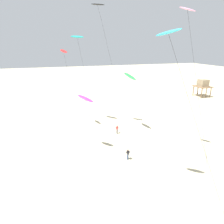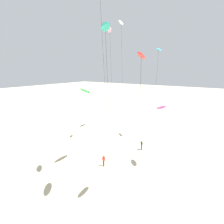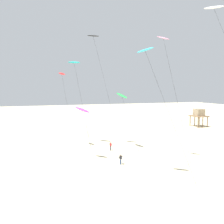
{
  "view_description": "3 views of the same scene",
  "coord_description": "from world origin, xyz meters",
  "px_view_note": "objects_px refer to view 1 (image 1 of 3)",
  "views": [
    {
      "loc": [
        30.04,
        -2.61,
        15.92
      ],
      "look_at": [
        0.78,
        6.6,
        5.32
      ],
      "focal_mm": 30.86,
      "sensor_mm": 36.0,
      "label": 1
    },
    {
      "loc": [
        -25.89,
        -10.09,
        14.13
      ],
      "look_at": [
        3.5,
        10.48,
        6.83
      ],
      "focal_mm": 36.7,
      "sensor_mm": 36.0,
      "label": 2
    },
    {
      "loc": [
        42.74,
        -6.99,
        12.25
      ],
      "look_at": [
        3.81,
        6.75,
        8.13
      ],
      "focal_mm": 39.24,
      "sensor_mm": 36.0,
      "label": 3
    }
  ],
  "objects_px": {
    "kite_black": "(98,7)",
    "kite_flyer_middle": "(117,129)",
    "kite_pink": "(188,13)",
    "kite_flyer_nearest": "(128,154)",
    "stilt_house": "(203,84)",
    "kite_cyan": "(169,35)",
    "kite_red": "(64,52)",
    "kite_teal": "(77,37)",
    "kite_green": "(130,77)",
    "kite_magenta": "(85,99)"
  },
  "relations": [
    {
      "from": "kite_black",
      "to": "kite_flyer_middle",
      "type": "distance_m",
      "value": 21.63
    },
    {
      "from": "kite_black",
      "to": "kite_flyer_middle",
      "type": "bearing_deg",
      "value": 33.28
    },
    {
      "from": "kite_green",
      "to": "stilt_house",
      "type": "height_order",
      "value": "kite_green"
    },
    {
      "from": "kite_cyan",
      "to": "stilt_house",
      "type": "xyz_separation_m",
      "value": [
        -34.49,
        36.6,
        -12.73
      ]
    },
    {
      "from": "kite_flyer_middle",
      "to": "kite_cyan",
      "type": "bearing_deg",
      "value": -2.65
    },
    {
      "from": "kite_red",
      "to": "kite_flyer_middle",
      "type": "relative_size",
      "value": 9.26
    },
    {
      "from": "kite_magenta",
      "to": "kite_flyer_nearest",
      "type": "xyz_separation_m",
      "value": [
        4.55,
        5.12,
        -7.64
      ]
    },
    {
      "from": "kite_red",
      "to": "kite_teal",
      "type": "bearing_deg",
      "value": 121.2
    },
    {
      "from": "kite_red",
      "to": "stilt_house",
      "type": "distance_m",
      "value": 47.49
    },
    {
      "from": "kite_magenta",
      "to": "kite_flyer_nearest",
      "type": "relative_size",
      "value": 5.47
    },
    {
      "from": "kite_black",
      "to": "kite_flyer_nearest",
      "type": "bearing_deg",
      "value": 4.33
    },
    {
      "from": "kite_magenta",
      "to": "kite_flyer_middle",
      "type": "bearing_deg",
      "value": 123.68
    },
    {
      "from": "stilt_house",
      "to": "kite_flyer_nearest",
      "type": "bearing_deg",
      "value": -53.56
    },
    {
      "from": "kite_black",
      "to": "kite_flyer_nearest",
      "type": "relative_size",
      "value": 13.62
    },
    {
      "from": "kite_teal",
      "to": "kite_flyer_middle",
      "type": "relative_size",
      "value": 10.71
    },
    {
      "from": "kite_flyer_nearest",
      "to": "stilt_house",
      "type": "xyz_separation_m",
      "value": [
        -27.5,
        37.25,
        3.16
      ]
    },
    {
      "from": "kite_flyer_nearest",
      "to": "kite_teal",
      "type": "bearing_deg",
      "value": -165.03
    },
    {
      "from": "kite_cyan",
      "to": "kite_red",
      "type": "bearing_deg",
      "value": -160.06
    },
    {
      "from": "kite_pink",
      "to": "kite_flyer_nearest",
      "type": "xyz_separation_m",
      "value": [
        -0.68,
        -7.07,
        -18.75
      ]
    },
    {
      "from": "kite_teal",
      "to": "stilt_house",
      "type": "xyz_separation_m",
      "value": [
        -11.63,
        41.49,
        -13.35
      ]
    },
    {
      "from": "kite_green",
      "to": "stilt_house",
      "type": "relative_size",
      "value": 2.03
    },
    {
      "from": "kite_green",
      "to": "kite_black",
      "type": "relative_size",
      "value": 0.5
    },
    {
      "from": "kite_pink",
      "to": "kite_green",
      "type": "bearing_deg",
      "value": -163.01
    },
    {
      "from": "kite_cyan",
      "to": "kite_red",
      "type": "distance_m",
      "value": 22.6
    },
    {
      "from": "kite_magenta",
      "to": "kite_black",
      "type": "height_order",
      "value": "kite_black"
    },
    {
      "from": "kite_cyan",
      "to": "kite_flyer_nearest",
      "type": "relative_size",
      "value": 10.46
    },
    {
      "from": "kite_cyan",
      "to": "kite_flyer_middle",
      "type": "relative_size",
      "value": 10.46
    },
    {
      "from": "kite_cyan",
      "to": "kite_flyer_middle",
      "type": "xyz_separation_m",
      "value": [
        -15.87,
        0.73,
        -15.89
      ]
    },
    {
      "from": "kite_black",
      "to": "kite_red",
      "type": "relative_size",
      "value": 1.47
    },
    {
      "from": "kite_pink",
      "to": "kite_flyer_middle",
      "type": "bearing_deg",
      "value": -149.23
    },
    {
      "from": "kite_green",
      "to": "kite_magenta",
      "type": "distance_m",
      "value": 10.55
    },
    {
      "from": "kite_black",
      "to": "kite_flyer_middle",
      "type": "xyz_separation_m",
      "value": [
        3.53,
        2.32,
        -21.21
      ]
    },
    {
      "from": "kite_pink",
      "to": "stilt_house",
      "type": "distance_m",
      "value": 44.13
    },
    {
      "from": "kite_pink",
      "to": "kite_flyer_middle",
      "type": "relative_size",
      "value": 12.32
    },
    {
      "from": "kite_magenta",
      "to": "kite_red",
      "type": "distance_m",
      "value": 11.68
    },
    {
      "from": "kite_magenta",
      "to": "kite_pink",
      "type": "height_order",
      "value": "kite_pink"
    },
    {
      "from": "kite_flyer_nearest",
      "to": "kite_cyan",
      "type": "bearing_deg",
      "value": 5.26
    },
    {
      "from": "kite_green",
      "to": "kite_pink",
      "type": "relative_size",
      "value": 0.55
    },
    {
      "from": "kite_magenta",
      "to": "kite_black",
      "type": "bearing_deg",
      "value": 151.98
    },
    {
      "from": "kite_green",
      "to": "kite_cyan",
      "type": "xyz_separation_m",
      "value": [
        16.48,
        -3.32,
        6.14
      ]
    },
    {
      "from": "stilt_house",
      "to": "kite_flyer_middle",
      "type": "bearing_deg",
      "value": -62.57
    },
    {
      "from": "kite_magenta",
      "to": "kite_red",
      "type": "height_order",
      "value": "kite_red"
    },
    {
      "from": "kite_red",
      "to": "stilt_house",
      "type": "height_order",
      "value": "kite_red"
    },
    {
      "from": "kite_green",
      "to": "kite_cyan",
      "type": "height_order",
      "value": "kite_cyan"
    },
    {
      "from": "kite_black",
      "to": "kite_cyan",
      "type": "distance_m",
      "value": 20.17
    },
    {
      "from": "kite_teal",
      "to": "kite_green",
      "type": "bearing_deg",
      "value": 52.14
    },
    {
      "from": "kite_black",
      "to": "kite_teal",
      "type": "relative_size",
      "value": 1.27
    },
    {
      "from": "stilt_house",
      "to": "kite_red",
      "type": "bearing_deg",
      "value": -73.25
    },
    {
      "from": "kite_black",
      "to": "stilt_house",
      "type": "distance_m",
      "value": 44.85
    },
    {
      "from": "kite_magenta",
      "to": "stilt_house",
      "type": "xyz_separation_m",
      "value": [
        -22.95,
        42.37,
        -4.48
      ]
    }
  ]
}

